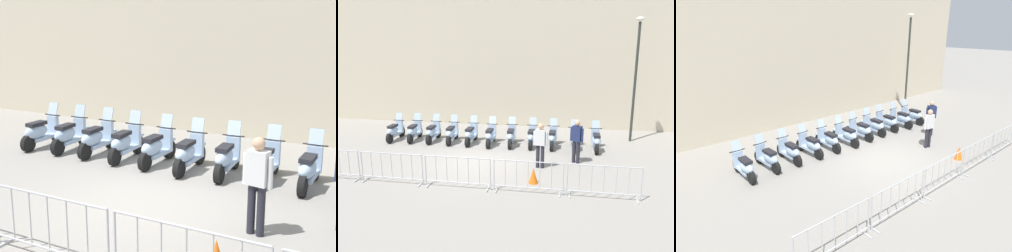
{
  "view_description": "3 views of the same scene",
  "coord_description": "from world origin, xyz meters",
  "views": [
    {
      "loc": [
        4.25,
        -7.62,
        3.57
      ],
      "look_at": [
        -0.33,
        2.17,
        1.14
      ],
      "focal_mm": 49.32,
      "sensor_mm": 36.0,
      "label": 1
    },
    {
      "loc": [
        2.78,
        -12.99,
        4.73
      ],
      "look_at": [
        0.94,
        1.7,
        1.1
      ],
      "focal_mm": 37.46,
      "sensor_mm": 36.0,
      "label": 2
    },
    {
      "loc": [
        -8.5,
        -6.53,
        5.14
      ],
      "look_at": [
        -0.19,
        2.2,
        1.0
      ],
      "focal_mm": 31.61,
      "sensor_mm": 36.0,
      "label": 3
    }
  ],
  "objects": [
    {
      "name": "ground_plane",
      "position": [
        0.0,
        0.0,
        0.0
      ],
      "size": [
        120.0,
        120.0,
        0.0
      ],
      "primitive_type": "plane",
      "color": "gray"
    },
    {
      "name": "building_facade",
      "position": [
        0.39,
        7.5,
        5.26
      ],
      "size": [
        28.09,
        3.85,
        10.52
      ],
      "primitive_type": "cube",
      "rotation": [
        0.0,
        0.0,
        -0.05
      ],
      "color": "beige",
      "rests_on": "ground"
    },
    {
      "name": "motorcycle_0",
      "position": [
        -4.62,
        2.62,
        0.45
      ],
      "size": [
        0.56,
        1.72,
        1.24
      ],
      "color": "black",
      "rests_on": "ground"
    },
    {
      "name": "motorcycle_1",
      "position": [
        -3.66,
        2.68,
        0.45
      ],
      "size": [
        0.56,
        1.72,
        1.24
      ],
      "color": "black",
      "rests_on": "ground"
    },
    {
      "name": "motorcycle_2",
      "position": [
        -2.71,
        2.64,
        0.45
      ],
      "size": [
        0.56,
        1.72,
        1.24
      ],
      "color": "black",
      "rests_on": "ground"
    },
    {
      "name": "motorcycle_3",
      "position": [
        -1.76,
        2.56,
        0.45
      ],
      "size": [
        0.56,
        1.72,
        1.24
      ],
      "color": "black",
      "rests_on": "ground"
    },
    {
      "name": "motorcycle_4",
      "position": [
        -0.82,
        2.5,
        0.45
      ],
      "size": [
        0.56,
        1.73,
        1.24
      ],
      "color": "black",
      "rests_on": "ground"
    },
    {
      "name": "motorcycle_5",
      "position": [
        0.13,
        2.38,
        0.45
      ],
      "size": [
        0.56,
        1.72,
        1.24
      ],
      "color": "black",
      "rests_on": "ground"
    },
    {
      "name": "motorcycle_6",
      "position": [
        1.08,
        2.42,
        0.45
      ],
      "size": [
        0.56,
        1.72,
        1.24
      ],
      "color": "black",
      "rests_on": "ground"
    },
    {
      "name": "motorcycle_7",
      "position": [
        2.03,
        2.41,
        0.45
      ],
      "size": [
        0.56,
        1.72,
        1.24
      ],
      "color": "black",
      "rests_on": "ground"
    },
    {
      "name": "motorcycle_8",
      "position": [
        2.97,
        2.36,
        0.45
      ],
      "size": [
        0.56,
        1.73,
        1.24
      ],
      "color": "black",
      "rests_on": "ground"
    },
    {
      "name": "motorcycle_9",
      "position": [
        3.92,
        2.19,
        0.45
      ],
      "size": [
        0.56,
        1.72,
        1.24
      ],
      "color": "black",
      "rests_on": "ground"
    },
    {
      "name": "motorcycle_10",
      "position": [
        4.86,
        2.12,
        0.45
      ],
      "size": [
        0.56,
        1.72,
        1.24
      ],
      "color": "black",
      "rests_on": "ground"
    },
    {
      "name": "barrier_segment_1",
      "position": [
        -2.45,
        -2.41,
        0.53
      ],
      "size": [
        2.23,
        0.55,
        1.07
      ],
      "color": "#B2B5B7",
      "rests_on": "ground"
    },
    {
      "name": "barrier_segment_2",
      "position": [
        -0.13,
        -2.53,
        0.53
      ],
      "size": [
        2.23,
        0.55,
        1.07
      ],
      "color": "#B2B5B7",
      "rests_on": "ground"
    },
    {
      "name": "barrier_segment_3",
      "position": [
        2.18,
        -2.65,
        0.53
      ],
      "size": [
        2.23,
        0.55,
        1.07
      ],
      "color": "#B2B5B7",
      "rests_on": "ground"
    },
    {
      "name": "barrier_segment_4",
      "position": [
        4.5,
        -2.77,
        0.53
      ],
      "size": [
        2.23,
        0.55,
        1.07
      ],
      "color": "#B2B5B7",
      "rests_on": "ground"
    },
    {
      "name": "street_lamp",
      "position": [
        6.7,
        3.87,
        3.48
      ],
      "size": [
        0.36,
        0.36,
        5.76
      ],
      "color": "#2D332D",
      "rests_on": "ground"
    },
    {
      "name": "officer_near_row_end",
      "position": [
        3.88,
        0.42,
        0.98
      ],
      "size": [
        0.49,
        0.37,
        1.73
      ],
      "color": "#23232D",
      "rests_on": "ground"
    },
    {
      "name": "officer_mid_plaza",
      "position": [
        2.49,
        -0.32,
        0.98
      ],
      "size": [
        0.54,
        0.29,
        1.73
      ],
      "color": "#23232D",
      "rests_on": "ground"
    },
    {
      "name": "traffic_cone",
      "position": [
        2.32,
        -1.85,
        0.28
      ],
      "size": [
        0.32,
        0.32,
        0.55
      ],
      "primitive_type": "cone",
      "color": "orange",
      "rests_on": "ground"
    }
  ]
}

